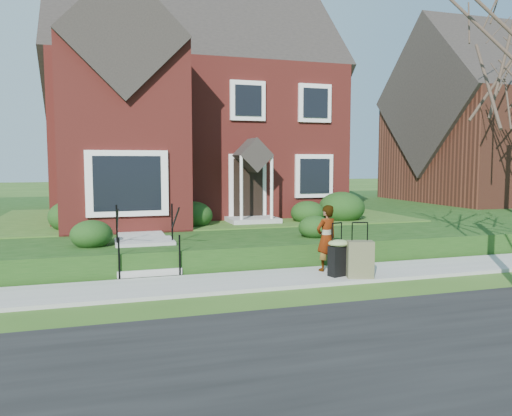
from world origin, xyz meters
name	(u,v)px	position (x,y,z in m)	size (l,w,h in m)	color
ground	(271,281)	(0.00, 0.00, 0.00)	(120.00, 120.00, 0.00)	#2D5119
street	(403,374)	(0.00, -5.00, 0.01)	(60.00, 6.00, 0.01)	black
sidewalk	(271,279)	(0.00, 0.00, 0.04)	(60.00, 1.60, 0.08)	#9E9B93
terrace	(277,213)	(4.00, 10.90, 0.30)	(44.00, 20.00, 0.60)	#13380F
walkway	(137,228)	(-2.50, 5.00, 0.63)	(1.20, 6.00, 0.06)	#9E9B93
main_house	(187,93)	(-0.21, 9.61, 5.26)	(10.40, 10.20, 9.40)	maroon
neighbour_house	(498,110)	(16.00, 11.00, 5.25)	(9.40, 8.00, 9.20)	brown
front_steps	(146,251)	(-2.50, 1.84, 0.47)	(1.40, 2.02, 1.50)	#9E9B93
foundation_shrubs	(235,211)	(0.47, 4.82, 1.06)	(10.12, 4.56, 1.09)	black
woman	(326,238)	(1.45, 0.30, 0.84)	(0.56, 0.36, 1.52)	#999999
suitcase_black	(339,255)	(1.49, -0.27, 0.54)	(0.58, 0.52, 1.18)	black
suitcase_olive	(360,259)	(1.85, -0.56, 0.48)	(0.63, 0.46, 1.21)	brown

